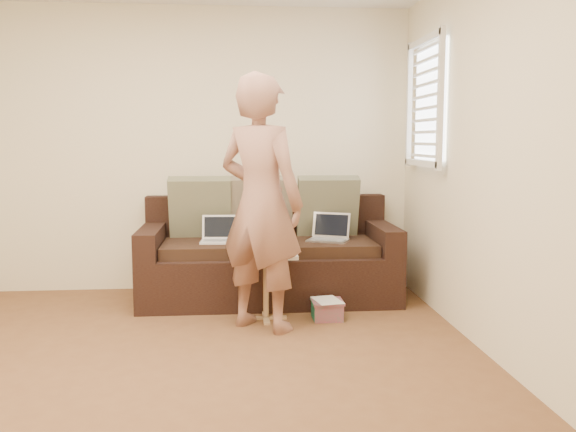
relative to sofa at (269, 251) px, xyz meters
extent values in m
plane|color=brown|center=(-0.66, -1.77, -0.42)|extent=(4.50, 4.50, 0.00)
plane|color=beige|center=(-0.66, 0.48, 0.87)|extent=(4.00, 0.00, 4.00)
plane|color=beige|center=(-0.66, -4.03, 0.87)|extent=(4.00, 0.00, 4.00)
plane|color=beige|center=(1.34, -1.77, 0.87)|extent=(0.00, 4.50, 4.50)
imported|color=#975A52|center=(-0.10, -0.85, 0.51)|extent=(0.82, 0.78, 1.87)
camera|label=1|loc=(-0.30, -5.30, 0.97)|focal=38.42mm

